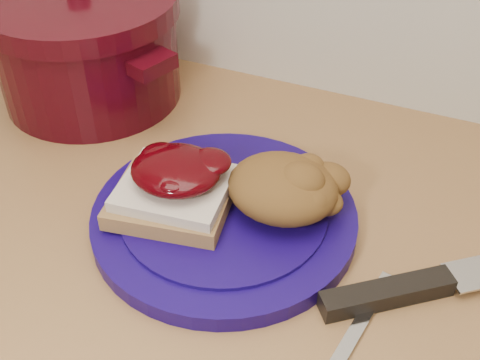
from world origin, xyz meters
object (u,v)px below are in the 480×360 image
at_px(butter_knife, 354,334).
at_px(chef_knife, 432,283).
at_px(dutch_oven, 87,46).
at_px(plate, 224,217).
at_px(pepper_grinder, 67,37).

bearing_deg(butter_knife, chef_knife, -24.68).
bearing_deg(dutch_oven, butter_knife, -29.92).
relative_size(plate, butter_knife, 1.72).
height_order(plate, butter_knife, plate).
xyz_separation_m(plate, butter_knife, (0.17, -0.09, -0.01)).
relative_size(plate, chef_knife, 0.96).
distance_m(plate, butter_knife, 0.19).
bearing_deg(dutch_oven, plate, -31.26).
distance_m(plate, dutch_oven, 0.33).
relative_size(butter_knife, dutch_oven, 0.51).
relative_size(butter_knife, pepper_grinder, 1.22).
height_order(plate, dutch_oven, dutch_oven).
bearing_deg(butter_knife, pepper_grinder, 69.97).
height_order(chef_knife, pepper_grinder, pepper_grinder).
relative_size(plate, dutch_oven, 0.88).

